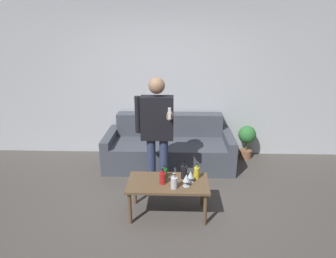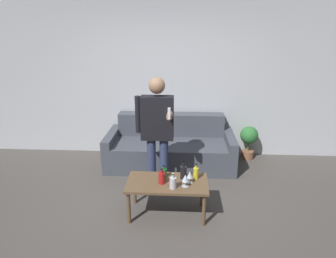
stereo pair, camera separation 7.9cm
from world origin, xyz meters
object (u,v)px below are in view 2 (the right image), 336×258
object	(u,v)px
bottle_orange	(164,173)
person_standing_front	(157,127)
coffee_table	(167,186)
couch	(170,147)

from	to	relation	value
bottle_orange	person_standing_front	world-z (taller)	person_standing_front
bottle_orange	person_standing_front	bearing A→B (deg)	104.58
bottle_orange	person_standing_front	distance (m)	0.64
coffee_table	person_standing_front	world-z (taller)	person_standing_front
bottle_orange	coffee_table	bearing A→B (deg)	-66.83
coffee_table	bottle_orange	distance (m)	0.17
coffee_table	bottle_orange	bearing A→B (deg)	113.17
couch	coffee_table	size ratio (longest dim) A/B	2.14
coffee_table	bottle_orange	xyz separation A→B (m)	(-0.05, 0.11, 0.12)
person_standing_front	coffee_table	bearing A→B (deg)	-73.66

